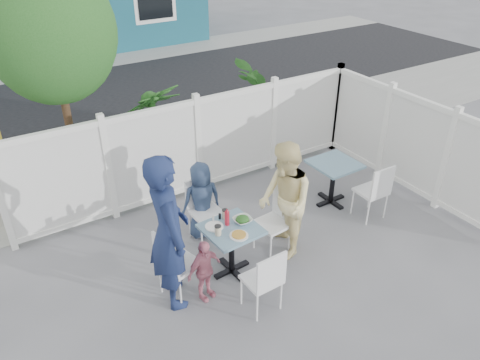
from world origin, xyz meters
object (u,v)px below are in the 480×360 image
chair_left (174,261)px  spare_table (334,172)px  woman (285,202)px  chair_right (277,216)px  toddler (204,270)px  main_table (231,238)px  man (169,232)px  chair_back (203,204)px  chair_near (266,278)px  boy (202,200)px

chair_left → spare_table: bearing=85.3°
spare_table → woman: bearing=-157.5°
chair_left → woman: 1.61m
chair_right → toddler: 1.31m
chair_right → main_table: bearing=91.4°
chair_right → man: man is taller
chair_left → toddler: 0.37m
man → woman: size_ratio=1.20×
woman → chair_right: bearing=-143.0°
chair_left → chair_back: bearing=120.4°
spare_table → chair_left: 3.03m
main_table → man: (-0.82, -0.02, 0.44)m
chair_right → chair_back: bearing=37.0°
main_table → chair_right: size_ratio=0.76×
main_table → spare_table: size_ratio=0.97×
chair_near → woman: size_ratio=0.54×
toddler → man: bearing=133.5°
spare_table → chair_back: (-2.12, 0.31, -0.03)m
toddler → boy: bearing=49.6°
spare_table → chair_near: 2.59m
main_table → chair_left: bearing=-178.3°
chair_right → chair_back: 1.05m
chair_left → boy: boy is taller
chair_near → man: 1.20m
chair_right → boy: size_ratio=0.79×
chair_back → man: bearing=43.0°
chair_right → toddler: (-1.27, -0.31, -0.11)m
main_table → spare_table: bearing=14.3°
spare_table → man: size_ratio=0.37×
man → toddler: man is taller
main_table → woman: woman is taller
main_table → chair_right: bearing=6.4°
chair_right → chair_left: bearing=89.0°
chair_near → boy: (0.09, 1.69, 0.06)m
chair_left → chair_near: (0.77, -0.77, -0.03)m
chair_left → chair_back: (0.85, 0.89, -0.01)m
chair_right → chair_near: (-0.79, -0.87, -0.02)m
spare_table → woman: size_ratio=0.44×
chair_near → man: bearing=134.2°
chair_near → toddler: (-0.48, 0.56, -0.09)m
chair_left → boy: size_ratio=0.81×
man → spare_table: bearing=-69.4°
main_table → toddler: bearing=-156.1°
boy → chair_right: bearing=136.8°
chair_back → woman: 1.18m
spare_table → chair_near: bearing=-148.7°
boy → chair_left: bearing=53.6°
chair_near → man: man is taller
spare_table → woman: 1.52m
chair_near → main_table: bearing=86.2°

